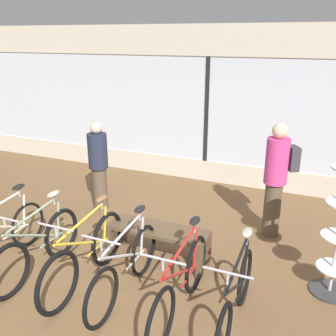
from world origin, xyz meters
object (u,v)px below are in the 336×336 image
customer_by_window (276,177)px  bicycle_center_left (86,256)px  bicycle_right (181,286)px  display_bench (158,234)px  bicycle_center_right (125,268)px  customer_near_rack (98,165)px  bicycle_left (38,248)px  bicycle_far_right (235,300)px  bicycle_far_left (1,237)px

customer_by_window → bicycle_center_left: bearing=-131.9°
bicycle_right → display_bench: bicycle_right is taller
bicycle_center_left → bicycle_center_right: 0.56m
customer_near_rack → customer_by_window: customer_by_window is taller
bicycle_left → customer_near_rack: (-0.35, 2.03, 0.45)m
bicycle_center_right → bicycle_right: size_ratio=0.96×
bicycle_left → bicycle_far_right: (2.60, 0.01, -0.01)m
bicycle_center_right → customer_by_window: (1.40, 2.19, 0.59)m
customer_near_rack → bicycle_far_right: bearing=-34.5°
bicycle_far_right → bicycle_center_right: bearing=178.1°
display_bench → customer_near_rack: (-1.66, 1.14, 0.43)m
bicycle_right → bicycle_far_right: bearing=2.9°
bicycle_left → bicycle_center_right: 1.27m
bicycle_center_left → bicycle_center_right: bicycle_center_left is taller
display_bench → bicycle_left: bearing=-145.8°
bicycle_center_left → bicycle_left: bearing=-175.3°
bicycle_center_left → bicycle_far_right: bicycle_center_left is taller
bicycle_center_right → bicycle_far_left: bearing=-179.1°
bicycle_left → bicycle_center_left: (0.70, 0.06, 0.02)m
bicycle_center_left → customer_near_rack: (-1.05, 1.97, 0.43)m
bicycle_center_left → bicycle_center_right: size_ratio=1.06×
bicycle_right → bicycle_far_right: bicycle_right is taller
bicycle_left → bicycle_center_right: size_ratio=1.00×
bicycle_left → customer_by_window: bearing=40.1°
customer_near_rack → bicycle_left: bearing=-80.3°
bicycle_center_right → bicycle_far_right: bearing=-1.9°
customer_by_window → display_bench: bearing=-135.0°
bicycle_center_left → bicycle_far_right: bearing=-1.5°
bicycle_far_left → bicycle_center_right: size_ratio=1.01×
bicycle_center_right → customer_near_rack: customer_near_rack is taller
bicycle_far_left → customer_near_rack: bearing=81.4°
bicycle_far_left → customer_near_rack: (0.30, 2.01, 0.45)m
bicycle_center_left → bicycle_right: size_ratio=1.02×
customer_by_window → bicycle_right: bearing=-106.4°
bicycle_center_left → customer_near_rack: bearing=118.0°
customer_by_window → bicycle_left: bearing=-139.9°
bicycle_far_right → display_bench: size_ratio=1.18×
customer_near_rack → bicycle_far_left: bearing=-98.6°
bicycle_far_left → customer_by_window: customer_by_window is taller
bicycle_center_left → bicycle_far_right: size_ratio=1.08×
bicycle_far_right → customer_by_window: size_ratio=0.92×
bicycle_right → customer_near_rack: bearing=138.8°
bicycle_right → customer_by_window: 2.44m
bicycle_far_left → bicycle_left: bearing=-1.9°
bicycle_center_left → bicycle_center_right: (0.56, -0.01, -0.02)m
bicycle_left → display_bench: bicycle_left is taller
bicycle_left → bicycle_right: 2.00m
bicycle_far_left → bicycle_center_left: bicycle_center_left is taller
bicycle_far_right → customer_near_rack: size_ratio=1.04×
bicycle_center_left → bicycle_right: bicycle_center_left is taller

